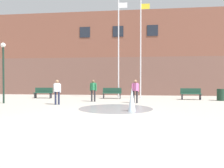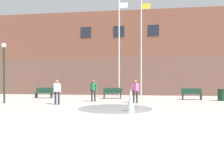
{
  "view_description": "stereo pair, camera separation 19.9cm",
  "coord_description": "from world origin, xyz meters",
  "px_view_note": "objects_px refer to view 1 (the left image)",
  "views": [
    {
      "loc": [
        2.03,
        -7.75,
        1.59
      ],
      "look_at": [
        0.24,
        7.37,
        1.3
      ],
      "focal_mm": 35.0,
      "sensor_mm": 36.0,
      "label": 1
    },
    {
      "loc": [
        2.23,
        -7.72,
        1.59
      ],
      "look_at": [
        0.24,
        7.37,
        1.3
      ],
      "focal_mm": 35.0,
      "sensor_mm": 36.0,
      "label": 2
    }
  ],
  "objects_px": {
    "teen_by_trashcan": "(135,89)",
    "lamp_post_left_lane": "(3,64)",
    "park_bench_far_left": "(43,93)",
    "trash_can": "(221,95)",
    "flagpole_left": "(119,45)",
    "flagpole_right": "(141,46)",
    "park_bench_center": "(191,94)",
    "adult_near_bench": "(57,90)",
    "adult_in_red": "(93,89)",
    "park_bench_under_left_flagpole": "(112,93)"
  },
  "relations": [
    {
      "from": "park_bench_center",
      "to": "flagpole_right",
      "type": "relative_size",
      "value": 0.19
    },
    {
      "from": "flagpole_right",
      "to": "trash_can",
      "type": "relative_size",
      "value": 9.38
    },
    {
      "from": "flagpole_left",
      "to": "flagpole_right",
      "type": "xyz_separation_m",
      "value": [
        1.89,
        0.0,
        -0.08
      ]
    },
    {
      "from": "park_bench_under_left_flagpole",
      "to": "park_bench_center",
      "type": "distance_m",
      "value": 6.42
    },
    {
      "from": "adult_near_bench",
      "to": "flagpole_right",
      "type": "height_order",
      "value": "flagpole_right"
    },
    {
      "from": "park_bench_far_left",
      "to": "park_bench_center",
      "type": "bearing_deg",
      "value": 0.06
    },
    {
      "from": "adult_in_red",
      "to": "teen_by_trashcan",
      "type": "xyz_separation_m",
      "value": [
        3.07,
        -0.65,
        0.0
      ]
    },
    {
      "from": "park_bench_center",
      "to": "flagpole_left",
      "type": "bearing_deg",
      "value": 173.62
    },
    {
      "from": "park_bench_center",
      "to": "adult_near_bench",
      "type": "distance_m",
      "value": 10.49
    },
    {
      "from": "park_bench_under_left_flagpole",
      "to": "adult_in_red",
      "type": "bearing_deg",
      "value": -111.84
    },
    {
      "from": "park_bench_far_left",
      "to": "flagpole_right",
      "type": "distance_m",
      "value": 9.35
    },
    {
      "from": "park_bench_far_left",
      "to": "lamp_post_left_lane",
      "type": "height_order",
      "value": "lamp_post_left_lane"
    },
    {
      "from": "adult_near_bench",
      "to": "teen_by_trashcan",
      "type": "relative_size",
      "value": 1.0
    },
    {
      "from": "park_bench_far_left",
      "to": "teen_by_trashcan",
      "type": "xyz_separation_m",
      "value": [
        8.0,
        -3.11,
        0.45
      ]
    },
    {
      "from": "park_bench_center",
      "to": "flagpole_left",
      "type": "distance_m",
      "value": 7.18
    },
    {
      "from": "park_bench_center",
      "to": "adult_in_red",
      "type": "height_order",
      "value": "adult_in_red"
    },
    {
      "from": "teen_by_trashcan",
      "to": "park_bench_far_left",
      "type": "bearing_deg",
      "value": 20.88
    },
    {
      "from": "park_bench_far_left",
      "to": "trash_can",
      "type": "distance_m",
      "value": 14.48
    },
    {
      "from": "flagpole_right",
      "to": "adult_in_red",
      "type": "bearing_deg",
      "value": -138.21
    },
    {
      "from": "teen_by_trashcan",
      "to": "trash_can",
      "type": "height_order",
      "value": "teen_by_trashcan"
    },
    {
      "from": "park_bench_far_left",
      "to": "teen_by_trashcan",
      "type": "height_order",
      "value": "teen_by_trashcan"
    },
    {
      "from": "adult_near_bench",
      "to": "lamp_post_left_lane",
      "type": "height_order",
      "value": "lamp_post_left_lane"
    },
    {
      "from": "park_bench_center",
      "to": "adult_near_bench",
      "type": "xyz_separation_m",
      "value": [
        -9.37,
        -4.68,
        0.45
      ]
    },
    {
      "from": "flagpole_left",
      "to": "flagpole_right",
      "type": "height_order",
      "value": "flagpole_left"
    },
    {
      "from": "adult_near_bench",
      "to": "trash_can",
      "type": "height_order",
      "value": "adult_near_bench"
    },
    {
      "from": "adult_in_red",
      "to": "adult_near_bench",
      "type": "bearing_deg",
      "value": -14.33
    },
    {
      "from": "adult_in_red",
      "to": "flagpole_right",
      "type": "bearing_deg",
      "value": 158.05
    },
    {
      "from": "teen_by_trashcan",
      "to": "lamp_post_left_lane",
      "type": "xyz_separation_m",
      "value": [
        -8.89,
        -1.18,
        1.73
      ]
    },
    {
      "from": "adult_in_red",
      "to": "lamp_post_left_lane",
      "type": "height_order",
      "value": "lamp_post_left_lane"
    },
    {
      "from": "lamp_post_left_lane",
      "to": "park_bench_center",
      "type": "bearing_deg",
      "value": 17.93
    },
    {
      "from": "flagpole_left",
      "to": "adult_in_red",
      "type": "bearing_deg",
      "value": -117.22
    },
    {
      "from": "park_bench_center",
      "to": "lamp_post_left_lane",
      "type": "height_order",
      "value": "lamp_post_left_lane"
    },
    {
      "from": "adult_in_red",
      "to": "flagpole_left",
      "type": "distance_m",
      "value": 5.05
    },
    {
      "from": "park_bench_far_left",
      "to": "trash_can",
      "type": "xyz_separation_m",
      "value": [
        14.46,
        -0.62,
        -0.03
      ]
    },
    {
      "from": "lamp_post_left_lane",
      "to": "flagpole_left",
      "type": "bearing_deg",
      "value": 33.74
    },
    {
      "from": "park_bench_under_left_flagpole",
      "to": "flagpole_left",
      "type": "height_order",
      "value": "flagpole_left"
    },
    {
      "from": "park_bench_under_left_flagpole",
      "to": "flagpole_left",
      "type": "distance_m",
      "value": 4.14
    },
    {
      "from": "park_bench_center",
      "to": "teen_by_trashcan",
      "type": "bearing_deg",
      "value": -144.72
    },
    {
      "from": "lamp_post_left_lane",
      "to": "park_bench_far_left",
      "type": "bearing_deg",
      "value": 78.32
    },
    {
      "from": "teen_by_trashcan",
      "to": "flagpole_right",
      "type": "bearing_deg",
      "value": -54.36
    },
    {
      "from": "adult_near_bench",
      "to": "park_bench_under_left_flagpole",
      "type": "bearing_deg",
      "value": -146.8
    },
    {
      "from": "park_bench_center",
      "to": "flagpole_right",
      "type": "distance_m",
      "value": 5.67
    },
    {
      "from": "park_bench_under_left_flagpole",
      "to": "park_bench_center",
      "type": "height_order",
      "value": "same"
    },
    {
      "from": "park_bench_under_left_flagpole",
      "to": "park_bench_far_left",
      "type": "bearing_deg",
      "value": -178.11
    },
    {
      "from": "adult_in_red",
      "to": "flagpole_left",
      "type": "relative_size",
      "value": 0.18
    },
    {
      "from": "flagpole_right",
      "to": "park_bench_under_left_flagpole",
      "type": "bearing_deg",
      "value": -169.06
    },
    {
      "from": "park_bench_under_left_flagpole",
      "to": "adult_in_red",
      "type": "distance_m",
      "value": 2.9
    },
    {
      "from": "adult_in_red",
      "to": "trash_can",
      "type": "bearing_deg",
      "value": 127.17
    },
    {
      "from": "adult_near_bench",
      "to": "flagpole_left",
      "type": "height_order",
      "value": "flagpole_left"
    },
    {
      "from": "flagpole_right",
      "to": "lamp_post_left_lane",
      "type": "height_order",
      "value": "flagpole_right"
    }
  ]
}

